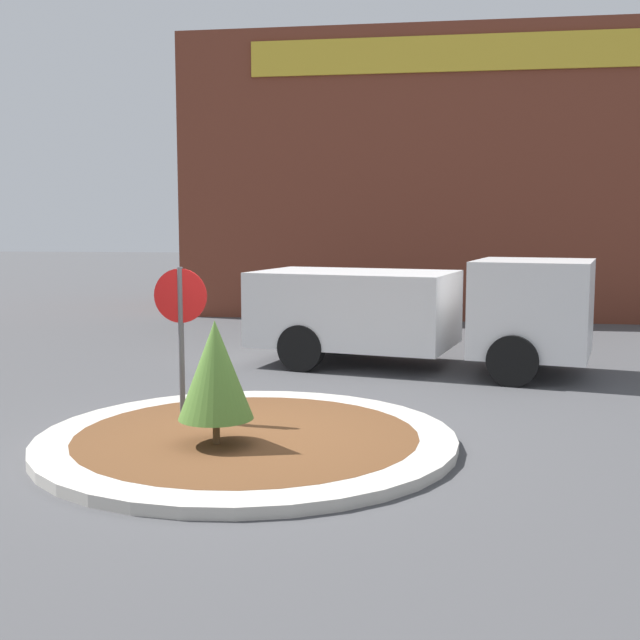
% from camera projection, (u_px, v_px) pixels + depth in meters
% --- Properties ---
extents(ground_plane, '(120.00, 120.00, 0.00)m').
position_uv_depth(ground_plane, '(247.00, 445.00, 9.35)').
color(ground_plane, '#474749').
extents(traffic_island, '(4.88, 4.88, 0.13)m').
position_uv_depth(traffic_island, '(247.00, 439.00, 9.34)').
color(traffic_island, '#BCB7AD').
rests_on(traffic_island, ground_plane).
extents(stop_sign, '(0.68, 0.07, 2.03)m').
position_uv_depth(stop_sign, '(181.00, 318.00, 9.97)').
color(stop_sign, '#4C4C51').
rests_on(stop_sign, ground_plane).
extents(island_shrub, '(0.84, 0.84, 1.39)m').
position_uv_depth(island_shrub, '(215.00, 370.00, 8.82)').
color(island_shrub, brown).
rests_on(island_shrub, traffic_island).
extents(utility_truck, '(6.18, 3.40, 1.96)m').
position_uv_depth(utility_truck, '(419.00, 309.00, 14.19)').
color(utility_truck, silver).
rests_on(utility_truck, ground_plane).
extents(storefront_building, '(14.00, 6.07, 7.66)m').
position_uv_depth(storefront_building, '(438.00, 180.00, 23.69)').
color(storefront_building, brown).
rests_on(storefront_building, ground_plane).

